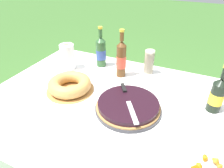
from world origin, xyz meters
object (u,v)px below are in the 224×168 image
berry_tart (128,106)px  cup_stack (149,62)px  juice_bottle_red (217,95)px  serving_knife (127,98)px  paper_towel_roll (68,57)px  bundt_cake (70,85)px  cider_bottle_green (101,52)px  cider_bottle_amber (121,59)px

berry_tart → cup_stack: bearing=92.0°
berry_tart → juice_bottle_red: bearing=24.6°
serving_knife → paper_towel_roll: (-0.61, 0.27, 0.04)m
bundt_cake → cup_stack: size_ratio=1.69×
serving_knife → paper_towel_roll: bearing=-147.1°
paper_towel_roll → bundt_cake: bearing=-53.5°
paper_towel_roll → cider_bottle_green: bearing=35.6°
serving_knife → bundt_cake: (-0.41, 0.01, -0.02)m
berry_tart → cup_stack: 0.49m
cup_stack → cider_bottle_green: bearing=-174.6°
berry_tart → serving_knife: serving_knife is taller
serving_knife → cider_bottle_amber: bearing=174.8°
bundt_cake → cup_stack: bearing=47.6°
cup_stack → paper_towel_roll: 0.63m
cup_stack → juice_bottle_red: bearing=-30.2°
berry_tart → paper_towel_roll: (-0.62, 0.29, 0.07)m
serving_knife → cider_bottle_green: cider_bottle_green is taller
cider_bottle_amber → juice_bottle_red: (0.65, -0.15, -0.03)m
juice_bottle_red → paper_towel_roll: bearing=175.6°
berry_tart → serving_knife: 0.05m
serving_knife → cider_bottle_amber: (-0.18, 0.33, 0.08)m
berry_tart → cup_stack: cup_stack is taller
bundt_cake → cup_stack: (0.41, 0.45, 0.05)m
cup_stack → cider_bottle_amber: (-0.18, -0.12, 0.05)m
serving_knife → cider_bottle_amber: cider_bottle_amber is taller
serving_knife → berry_tart: bearing=-0.0°
berry_tart → juice_bottle_red: juice_bottle_red is taller
paper_towel_roll → juice_bottle_red: bearing=-4.4°
berry_tart → serving_knife: bearing=123.3°
juice_bottle_red → cider_bottle_amber: bearing=166.9°
cider_bottle_green → cider_bottle_amber: 0.23m
cider_bottle_green → cup_stack: bearing=5.4°
serving_knife → cider_bottle_green: bearing=-170.5°
berry_tart → cider_bottle_green: bearing=132.4°
cider_bottle_amber → paper_towel_roll: size_ratio=1.75×
serving_knife → cup_stack: size_ratio=1.73×
cider_bottle_green → juice_bottle_red: cider_bottle_green is taller
bundt_cake → cider_bottle_amber: bearing=54.4°
cup_stack → cider_bottle_amber: size_ratio=0.53×
bundt_cake → cider_bottle_amber: cider_bottle_amber is taller
cider_bottle_amber → serving_knife: bearing=-61.8°
paper_towel_roll → berry_tart: bearing=-25.1°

